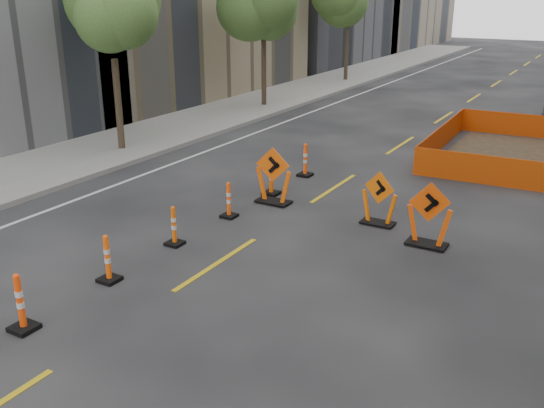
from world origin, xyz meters
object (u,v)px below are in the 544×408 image
Objects in this scene: channelizer_2 at (20,302)px; channelizer_5 at (229,200)px; channelizer_7 at (305,160)px; chevron_sign_center at (379,198)px; channelizer_6 at (271,176)px; chevron_sign_right at (429,214)px; channelizer_4 at (174,226)px; chevron_sign_left at (274,176)px; channelizer_3 at (107,258)px.

channelizer_2 is 1.13× the size of channelizer_5.
chevron_sign_center is at bearing -38.51° from channelizer_7.
chevron_sign_right is (4.93, -1.35, 0.21)m from channelizer_6.
channelizer_2 is 1.14× the size of channelizer_4.
chevron_sign_left is 1.03× the size of chevron_sign_right.
channelizer_4 is 5.81m from chevron_sign_right.
channelizer_6 reaches higher than channelizer_2.
channelizer_4 is at bearing -174.36° from chevron_sign_right.
chevron_sign_left is 3.06m from chevron_sign_center.
chevron_sign_center reaches higher than channelizer_6.
channelizer_3 is at bearing -108.88° from chevron_sign_center.
channelizer_3 is at bearing -89.43° from channelizer_4.
chevron_sign_center is (3.47, -0.65, 0.14)m from channelizer_6.
channelizer_6 is (0.12, 4.23, 0.08)m from channelizer_4.
channelizer_5 is 1.62m from chevron_sign_left.
channelizer_6 is at bearing 89.14° from channelizer_5.
channelizer_4 is 0.62× the size of chevron_sign_right.
chevron_sign_right is (1.45, -0.71, 0.07)m from chevron_sign_center.
channelizer_4 is 0.90× the size of channelizer_7.
channelizer_5 is at bearing -115.54° from chevron_sign_left.
channelizer_5 is (0.01, 6.34, -0.06)m from channelizer_2.
chevron_sign_center reaches higher than channelizer_3.
channelizer_4 is at bearing 91.04° from channelizer_2.
chevron_sign_left reaches higher than channelizer_3.
channelizer_5 is (0.07, 4.23, -0.03)m from channelizer_3.
channelizer_3 is at bearing 91.51° from channelizer_2.
chevron_sign_left reaches higher than channelizer_6.
channelizer_7 is 0.68× the size of chevron_sign_right.
chevron_sign_right reaches higher than channelizer_5.
channelizer_2 is 10.57m from channelizer_7.
chevron_sign_right is at bearing -15.37° from channelizer_6.
channelizer_2 is 6.34m from channelizer_5.
channelizer_4 is 6.34m from channelizer_7.
channelizer_2 is 8.56m from chevron_sign_center.
channelizer_3 is 0.64× the size of chevron_sign_left.
channelizer_3 is 7.08m from chevron_sign_right.
channelizer_7 is (0.04, 10.57, -0.01)m from channelizer_2.
channelizer_3 is 1.06× the size of channelizer_5.
channelizer_5 is at bearing 164.68° from chevron_sign_right.
channelizer_7 reaches higher than channelizer_4.
channelizer_6 is at bearing 115.87° from chevron_sign_left.
channelizer_4 is at bearing -92.34° from channelizer_5.
channelizer_4 is at bearing 90.57° from channelizer_3.
channelizer_7 is at bearing 89.56° from channelizer_5.
channelizer_3 is 6.72m from chevron_sign_center.
chevron_sign_left is (0.45, 1.52, 0.32)m from channelizer_5.
channelizer_4 is 1.00× the size of channelizer_5.
channelizer_2 is 0.68× the size of chevron_sign_left.
channelizer_2 is 8.45m from channelizer_6.
channelizer_2 is 0.78× the size of chevron_sign_center.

